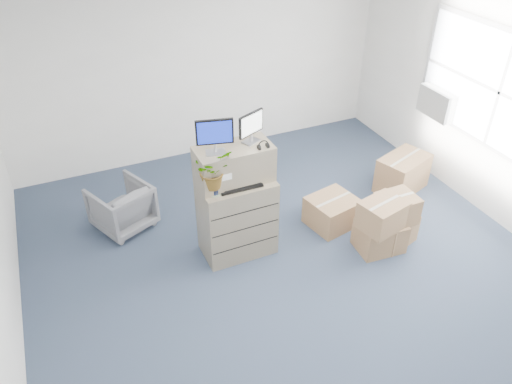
# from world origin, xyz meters

# --- Properties ---
(ground) EXTENTS (7.00, 7.00, 0.00)m
(ground) POSITION_xyz_m (0.00, 0.00, 0.00)
(ground) COLOR #273146
(ground) RESTS_ON ground
(wall_back) EXTENTS (6.00, 0.02, 2.80)m
(wall_back) POSITION_xyz_m (0.00, 3.51, 1.40)
(wall_back) COLOR silver
(wall_back) RESTS_ON ground
(window) EXTENTS (0.07, 2.72, 1.52)m
(window) POSITION_xyz_m (2.96, 0.50, 1.70)
(window) COLOR #969699
(window) RESTS_ON wall_right
(ac_unit) EXTENTS (0.24, 0.60, 0.40)m
(ac_unit) POSITION_xyz_m (2.87, 1.40, 1.20)
(ac_unit) COLOR #B8B8B4
(ac_unit) RESTS_ON wall_right
(filing_cabinet_lower) EXTENTS (0.88, 0.54, 1.02)m
(filing_cabinet_lower) POSITION_xyz_m (-0.44, 0.91, 0.51)
(filing_cabinet_lower) COLOR #86765C
(filing_cabinet_lower) RESTS_ON ground
(filing_cabinet_upper) EXTENTS (0.88, 0.45, 0.44)m
(filing_cabinet_upper) POSITION_xyz_m (-0.44, 0.96, 1.23)
(filing_cabinet_upper) COLOR #86765C
(filing_cabinet_upper) RESTS_ON filing_cabinet_lower
(monitor_left) EXTENTS (0.40, 0.20, 0.40)m
(monitor_left) POSITION_xyz_m (-0.66, 0.93, 1.68)
(monitor_left) COLOR #99999E
(monitor_left) RESTS_ON filing_cabinet_upper
(monitor_right) EXTENTS (0.34, 0.21, 0.36)m
(monitor_right) POSITION_xyz_m (-0.21, 1.00, 1.65)
(monitor_right) COLOR #99999E
(monitor_right) RESTS_ON filing_cabinet_upper
(headphones) EXTENTS (0.13, 0.02, 0.13)m
(headphones) POSITION_xyz_m (-0.14, 0.81, 1.49)
(headphones) COLOR black
(headphones) RESTS_ON filing_cabinet_upper
(keyboard) EXTENTS (0.51, 0.22, 0.03)m
(keyboard) POSITION_xyz_m (-0.43, 0.81, 1.03)
(keyboard) COLOR black
(keyboard) RESTS_ON filing_cabinet_lower
(mouse) EXTENTS (0.11, 0.08, 0.04)m
(mouse) POSITION_xyz_m (-0.15, 0.78, 1.04)
(mouse) COLOR silver
(mouse) RESTS_ON filing_cabinet_lower
(water_bottle) EXTENTS (0.07, 0.07, 0.25)m
(water_bottle) POSITION_xyz_m (-0.32, 0.96, 1.14)
(water_bottle) COLOR gray
(water_bottle) RESTS_ON filing_cabinet_lower
(phone_dock) EXTENTS (0.06, 0.05, 0.12)m
(phone_dock) POSITION_xyz_m (-0.52, 0.93, 1.06)
(phone_dock) COLOR silver
(phone_dock) RESTS_ON filing_cabinet_lower
(external_drive) EXTENTS (0.21, 0.19, 0.05)m
(external_drive) POSITION_xyz_m (-0.06, 1.03, 1.04)
(external_drive) COLOR black
(external_drive) RESTS_ON filing_cabinet_lower
(tissue_box) EXTENTS (0.25, 0.17, 0.08)m
(tissue_box) POSITION_xyz_m (-0.14, 0.98, 1.11)
(tissue_box) COLOR #46A0EF
(tissue_box) RESTS_ON external_drive
(potted_plant) EXTENTS (0.53, 0.55, 0.43)m
(potted_plant) POSITION_xyz_m (-0.74, 0.82, 1.26)
(potted_plant) COLOR #8DA282
(potted_plant) RESTS_ON filing_cabinet_lower
(office_chair) EXTENTS (0.88, 0.85, 0.69)m
(office_chair) POSITION_xyz_m (-1.65, 1.96, 0.35)
(office_chair) COLOR slate
(office_chair) RESTS_ON ground
(cardboard_boxes) EXTENTS (2.16, 1.64, 0.75)m
(cardboard_boxes) POSITION_xyz_m (1.52, 0.66, 0.30)
(cardboard_boxes) COLOR #946E47
(cardboard_boxes) RESTS_ON ground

